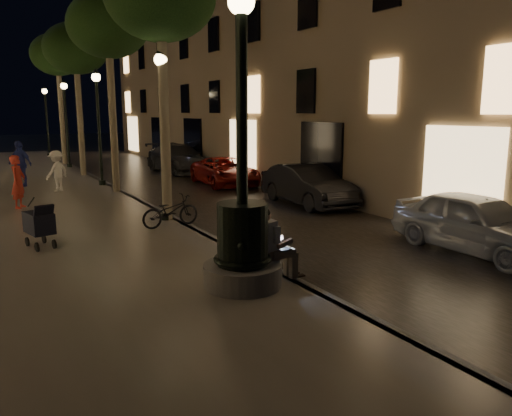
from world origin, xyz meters
TOP-DOWN VIEW (x-y plane):
  - ground at (0.00, 15.00)m, footprint 120.00×120.00m
  - cobble_lane at (3.00, 15.00)m, footprint 6.00×45.00m
  - promenade at (-4.00, 15.00)m, footprint 8.00×45.00m
  - curb_strip at (0.00, 15.00)m, footprint 0.25×45.00m
  - building_right at (10.00, 18.00)m, footprint 8.00×36.00m
  - fountain_lamppost at (-1.00, 2.00)m, footprint 1.40×1.40m
  - seated_man_laptop at (-0.39, 2.00)m, footprint 1.01×0.34m
  - tree_second at (-0.20, 14.00)m, footprint 3.00×3.00m
  - tree_third at (-0.30, 20.00)m, footprint 3.00×3.00m
  - tree_far at (-0.22, 26.00)m, footprint 3.00×3.00m
  - lamp_curb_a at (-0.30, 8.00)m, footprint 0.36×0.36m
  - lamp_curb_b at (-0.30, 16.00)m, footprint 0.36×0.36m
  - lamp_curb_c at (-0.30, 24.00)m, footprint 0.36×0.36m
  - lamp_curb_d at (-0.30, 32.00)m, footprint 0.36×0.36m
  - stroller at (-3.82, 6.53)m, footprint 0.64×1.14m
  - car_front at (5.09, 1.81)m, footprint 1.76×4.22m
  - car_second at (5.20, 8.74)m, footprint 1.77×4.44m
  - car_third at (4.84, 14.64)m, footprint 2.47×4.66m
  - car_rear at (4.77, 20.19)m, footprint 2.44×5.39m
  - pedestrian_red at (-3.80, 12.05)m, footprint 0.65×0.74m
  - pedestrian_white at (-2.20, 15.09)m, footprint 1.17×1.11m
  - pedestrian_blue at (-3.31, 17.27)m, footprint 1.09×1.12m
  - bicycle at (-0.49, 7.10)m, footprint 1.67×0.73m

SIDE VIEW (x-z plane):
  - ground at x=0.00m, z-range 0.00..0.00m
  - cobble_lane at x=3.00m, z-range 0.00..0.02m
  - promenade at x=-4.00m, z-range 0.00..0.20m
  - curb_strip at x=0.00m, z-range 0.00..0.20m
  - car_third at x=4.84m, z-range 0.00..1.25m
  - bicycle at x=-0.49m, z-range 0.20..1.05m
  - car_front at x=5.09m, z-range 0.00..1.43m
  - car_second at x=5.20m, z-range 0.00..1.44m
  - car_rear at x=4.77m, z-range 0.00..1.53m
  - stroller at x=-3.82m, z-range 0.20..1.35m
  - seated_man_laptop at x=-0.39m, z-range 0.23..1.61m
  - pedestrian_white at x=-2.20m, z-range 0.20..1.79m
  - pedestrian_red at x=-3.80m, z-range 0.20..1.91m
  - pedestrian_blue at x=-3.31m, z-range 0.20..2.08m
  - fountain_lamppost at x=-1.00m, z-range -1.39..3.81m
  - lamp_curb_a at x=-0.30m, z-range 0.83..5.64m
  - lamp_curb_b at x=-0.30m, z-range 0.83..5.64m
  - lamp_curb_c at x=-0.30m, z-range 0.83..5.64m
  - lamp_curb_d at x=-0.30m, z-range 0.83..5.64m
  - tree_third at x=-0.30m, z-range 2.54..9.74m
  - tree_second at x=-0.20m, z-range 2.63..10.03m
  - tree_far at x=-0.22m, z-range 2.68..10.18m
  - building_right at x=10.00m, z-range 0.00..15.00m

